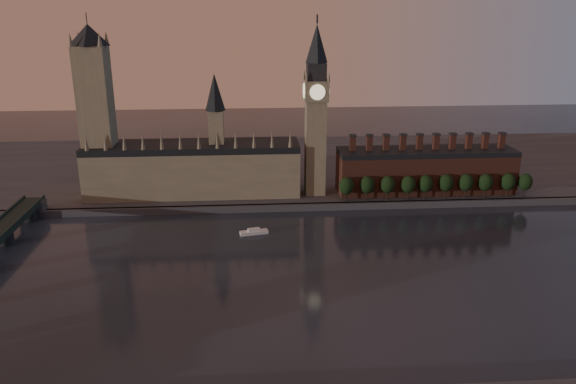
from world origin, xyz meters
TOP-DOWN VIEW (x-y plane):
  - ground at (0.00, 0.00)m, footprint 900.00×900.00m
  - north_bank at (0.00, 178.04)m, footprint 900.00×182.00m
  - palace_of_westminster at (-64.41, 114.91)m, footprint 130.00×30.30m
  - victoria_tower at (-120.00, 115.00)m, footprint 24.00×24.00m
  - big_ben at (10.00, 110.00)m, footprint 15.00×15.00m
  - chimney_block at (80.00, 110.00)m, footprint 110.00×25.00m
  - embankment_tree_0 at (27.11, 93.52)m, footprint 8.60×8.60m
  - embankment_tree_1 at (39.86, 94.73)m, footprint 8.60×8.60m
  - embankment_tree_2 at (52.33, 94.46)m, footprint 8.60×8.60m
  - embankment_tree_3 at (64.71, 93.83)m, footprint 8.60×8.60m
  - embankment_tree_4 at (75.54, 94.52)m, footprint 8.60×8.60m
  - embankment_tree_5 at (88.43, 95.27)m, footprint 8.60×8.60m
  - embankment_tree_6 at (100.83, 95.03)m, footprint 8.60×8.60m
  - embankment_tree_7 at (112.78, 94.44)m, footprint 8.60×8.60m
  - embankment_tree_8 at (127.14, 94.86)m, footprint 8.60×8.60m
  - embankment_tree_9 at (137.47, 93.89)m, footprint 8.60×8.60m
  - river_boat at (-28.75, 55.46)m, footprint 15.48×7.32m

SIDE VIEW (x-z plane):
  - ground at x=0.00m, z-range 0.00..0.00m
  - river_boat at x=-28.75m, z-range -0.35..2.63m
  - north_bank at x=0.00m, z-range 0.00..4.00m
  - embankment_tree_0 at x=27.11m, z-range 6.03..20.91m
  - embankment_tree_1 at x=39.86m, z-range 6.03..20.91m
  - embankment_tree_2 at x=52.33m, z-range 6.03..20.91m
  - embankment_tree_3 at x=64.71m, z-range 6.03..20.91m
  - embankment_tree_4 at x=75.54m, z-range 6.03..20.91m
  - embankment_tree_5 at x=88.43m, z-range 6.03..20.91m
  - embankment_tree_6 at x=100.83m, z-range 6.03..20.91m
  - embankment_tree_7 at x=112.78m, z-range 6.03..20.91m
  - embankment_tree_8 at x=127.14m, z-range 6.03..20.91m
  - embankment_tree_9 at x=137.47m, z-range 6.03..20.91m
  - chimney_block at x=80.00m, z-range -0.68..36.32m
  - palace_of_westminster at x=-64.41m, z-range -15.37..58.63m
  - big_ben at x=10.00m, z-range 3.33..110.33m
  - victoria_tower at x=-120.00m, z-range 5.09..113.09m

